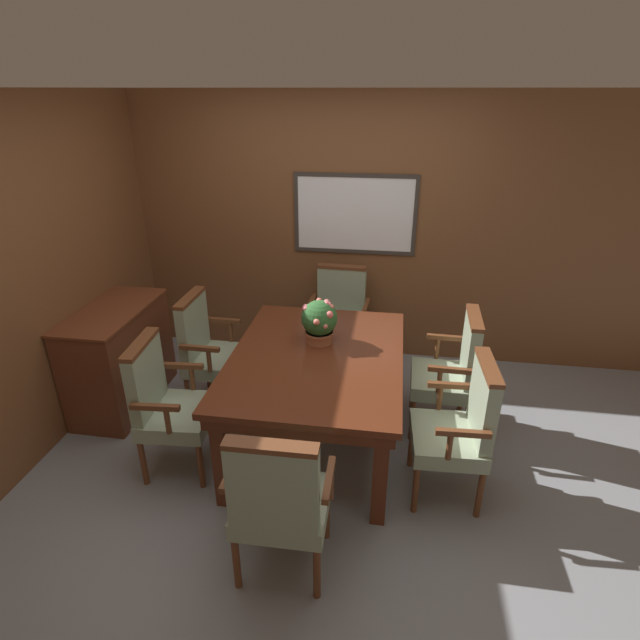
% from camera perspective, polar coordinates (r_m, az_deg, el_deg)
% --- Properties ---
extents(ground_plane, '(14.00, 14.00, 0.00)m').
position_cam_1_polar(ground_plane, '(3.75, -1.81, -15.79)').
color(ground_plane, gray).
extents(wall_back, '(7.20, 0.08, 2.45)m').
position_cam_1_polar(wall_back, '(4.74, 1.91, 10.04)').
color(wall_back, brown).
rests_on(wall_back, ground_plane).
extents(wall_left, '(0.06, 7.20, 2.45)m').
position_cam_1_polar(wall_left, '(3.91, -30.97, 3.14)').
color(wall_left, brown).
rests_on(wall_left, ground_plane).
extents(dining_table, '(1.19, 1.60, 0.75)m').
position_cam_1_polar(dining_table, '(3.54, -0.37, -5.34)').
color(dining_table, '#562614').
rests_on(dining_table, ground_plane).
extents(chair_right_far, '(0.47, 0.55, 0.97)m').
position_cam_1_polar(chair_right_far, '(3.90, 14.89, -5.35)').
color(chair_right_far, brown).
rests_on(chair_right_far, ground_plane).
extents(chair_left_far, '(0.46, 0.55, 0.97)m').
position_cam_1_polar(chair_left_far, '(4.17, -12.65, -3.06)').
color(chair_left_far, brown).
rests_on(chair_left_far, ground_plane).
extents(chair_head_near, '(0.55, 0.46, 0.97)m').
position_cam_1_polar(chair_head_near, '(2.73, -4.72, -19.74)').
color(chair_head_near, brown).
rests_on(chair_head_near, ground_plane).
extents(chair_right_near, '(0.48, 0.56, 0.97)m').
position_cam_1_polar(chair_right_near, '(3.31, 15.83, -11.46)').
color(chair_right_near, brown).
rests_on(chair_right_near, ground_plane).
extents(chair_left_near, '(0.49, 0.57, 0.97)m').
position_cam_1_polar(chair_left_near, '(3.56, -17.24, -8.84)').
color(chair_left_near, brown).
rests_on(chair_left_near, ground_plane).
extents(chair_head_far, '(0.56, 0.48, 0.97)m').
position_cam_1_polar(chair_head_far, '(4.66, 2.20, 0.64)').
color(chair_head_far, brown).
rests_on(chair_head_far, ground_plane).
extents(potted_plant, '(0.27, 0.28, 0.33)m').
position_cam_1_polar(potted_plant, '(3.60, -0.08, -0.11)').
color(potted_plant, '#9E5638').
rests_on(potted_plant, dining_table).
extents(sideboard_cabinet, '(0.51, 1.00, 0.86)m').
position_cam_1_polar(sideboard_cabinet, '(4.45, -21.93, -3.95)').
color(sideboard_cabinet, brown).
rests_on(sideboard_cabinet, ground_plane).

